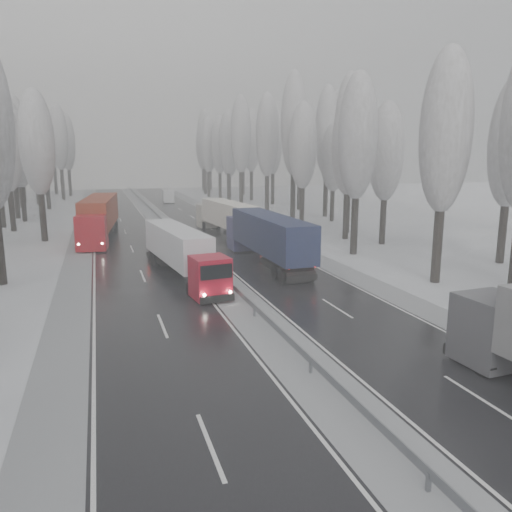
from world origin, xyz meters
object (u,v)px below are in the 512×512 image
truck_red_white (181,250)px  box_truck_distant (168,196)px  truck_red_red (99,216)px  truck_blue_box (266,235)px  truck_cream_box (226,216)px

truck_red_white → box_truck_distant: bearing=76.3°
box_truck_distant → truck_red_red: truck_red_red is taller
truck_red_red → truck_blue_box: bearing=-46.1°
truck_blue_box → truck_cream_box: 16.32m
truck_red_white → truck_red_red: bearing=99.3°
truck_blue_box → truck_red_white: 8.01m
truck_blue_box → truck_red_red: bearing=126.7°
truck_blue_box → box_truck_distant: (0.06, 60.79, -1.23)m
truck_red_white → truck_red_red: (-5.74, 19.90, 0.53)m
truck_red_white → truck_red_red: size_ratio=0.80×
truck_cream_box → box_truck_distant: size_ratio=2.28×
truck_red_white → truck_blue_box: bearing=10.7°
truck_blue_box → truck_red_white: truck_blue_box is taller
truck_blue_box → box_truck_distant: bearing=89.2°
truck_red_red → truck_cream_box: bearing=1.6°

